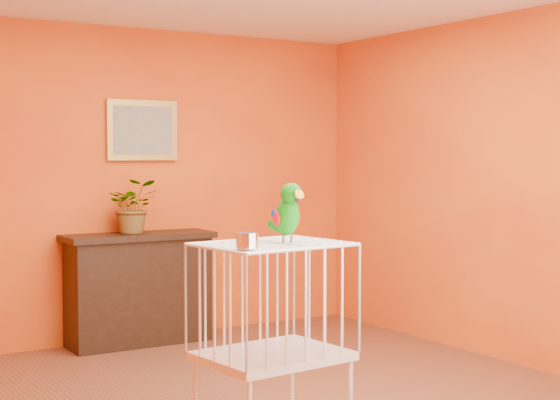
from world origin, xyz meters
TOP-DOWN VIEW (x-y plane):
  - room_shell at (0.00, 0.00)m, footprint 4.50×4.50m
  - console_cabinet at (-0.12, 2.03)m, footprint 1.22×0.44m
  - potted_plant at (-0.16, 2.06)m, footprint 0.52×0.55m
  - framed_picture at (0.00, 2.22)m, footprint 0.62×0.04m
  - birdcage at (-0.52, -0.74)m, footprint 0.76×0.61m
  - feed_cup at (-0.78, -0.94)m, footprint 0.11×0.11m
  - parrot at (-0.45, -0.77)m, footprint 0.15×0.28m

SIDE VIEW (x-z plane):
  - console_cabinet at x=-0.12m, z-range 0.00..0.91m
  - birdcage at x=-0.52m, z-range 0.02..1.11m
  - potted_plant at x=-0.16m, z-range 0.91..1.25m
  - feed_cup at x=-0.78m, z-range 1.10..1.17m
  - parrot at x=-0.45m, z-range 1.09..1.41m
  - room_shell at x=0.00m, z-range -0.67..3.83m
  - framed_picture at x=0.00m, z-range 1.50..2.00m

